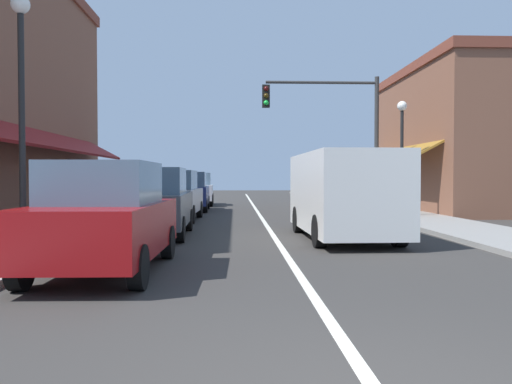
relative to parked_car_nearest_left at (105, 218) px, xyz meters
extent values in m
plane|color=#33302D|center=(3.07, 12.82, -0.88)|extent=(80.00, 80.00, 0.00)
cube|color=#A39E99|center=(-2.43, 12.82, -0.82)|extent=(2.60, 56.00, 0.12)
cube|color=gray|center=(8.57, 12.82, -0.82)|extent=(2.60, 56.00, 0.12)
cube|color=silver|center=(3.07, 12.82, -0.88)|extent=(0.14, 52.00, 0.01)
cube|color=slate|center=(-3.79, 6.82, 0.52)|extent=(0.08, 10.64, 1.80)
cube|color=maroon|center=(-3.18, 6.82, 1.72)|extent=(1.27, 11.76, 0.73)
cube|color=slate|center=(-3.79, 9.90, 4.78)|extent=(0.08, 1.10, 1.30)
cube|color=brown|center=(12.57, 14.82, 2.19)|extent=(5.38, 10.00, 6.14)
cube|color=brown|center=(12.57, 14.82, 5.46)|extent=(5.58, 10.20, 0.40)
cube|color=slate|center=(9.93, 14.82, 0.52)|extent=(0.08, 7.60, 1.80)
cube|color=olive|center=(9.32, 14.82, 1.72)|extent=(1.27, 8.40, 0.73)
cube|color=slate|center=(9.93, 12.62, 3.54)|extent=(0.08, 1.10, 1.30)
cube|color=slate|center=(9.93, 17.02, 3.54)|extent=(0.08, 1.10, 1.30)
cube|color=maroon|center=(0.00, 0.03, -0.17)|extent=(1.79, 4.13, 0.80)
cube|color=slate|center=(0.00, -0.07, 0.56)|extent=(1.55, 2.03, 0.66)
cylinder|color=black|center=(-0.77, 1.39, -0.57)|extent=(0.21, 0.62, 0.62)
cylinder|color=black|center=(0.81, 1.36, -0.57)|extent=(0.21, 0.62, 0.62)
cylinder|color=black|center=(-0.81, -1.31, -0.57)|extent=(0.21, 0.62, 0.62)
cylinder|color=black|center=(0.77, -1.34, -0.57)|extent=(0.21, 0.62, 0.62)
cube|color=#4C5156|center=(-0.02, 5.08, -0.17)|extent=(1.79, 4.13, 0.80)
cube|color=slate|center=(-0.02, 4.98, 0.56)|extent=(1.56, 2.03, 0.66)
cylinder|color=black|center=(-0.83, 6.42, -0.57)|extent=(0.21, 0.62, 0.62)
cylinder|color=black|center=(0.75, 6.45, -0.57)|extent=(0.21, 0.62, 0.62)
cylinder|color=black|center=(-0.78, 3.72, -0.57)|extent=(0.21, 0.62, 0.62)
cylinder|color=black|center=(0.80, 3.74, -0.57)|extent=(0.21, 0.62, 0.62)
cube|color=#B7BABF|center=(-0.11, 10.02, -0.17)|extent=(1.84, 4.15, 0.80)
cube|color=slate|center=(-0.11, 9.92, 0.56)|extent=(1.58, 2.04, 0.66)
cylinder|color=black|center=(-0.86, 11.39, -0.57)|extent=(0.22, 0.63, 0.62)
cylinder|color=black|center=(0.72, 11.35, -0.57)|extent=(0.22, 0.63, 0.62)
cylinder|color=black|center=(-0.94, 8.69, -0.57)|extent=(0.22, 0.63, 0.62)
cylinder|color=black|center=(0.64, 8.64, -0.57)|extent=(0.22, 0.63, 0.62)
cube|color=navy|center=(-0.03, 15.29, -0.17)|extent=(1.79, 4.13, 0.80)
cube|color=slate|center=(-0.03, 15.19, 0.56)|extent=(1.55, 2.03, 0.66)
cylinder|color=black|center=(-0.84, 16.63, -0.57)|extent=(0.21, 0.62, 0.62)
cylinder|color=black|center=(0.74, 16.65, -0.57)|extent=(0.21, 0.62, 0.62)
cylinder|color=black|center=(-0.80, 13.92, -0.57)|extent=(0.21, 0.62, 0.62)
cylinder|color=black|center=(0.79, 13.95, -0.57)|extent=(0.21, 0.62, 0.62)
cube|color=silver|center=(-0.01, 19.99, -0.17)|extent=(1.84, 4.15, 0.80)
cube|color=slate|center=(-0.01, 19.89, 0.56)|extent=(1.58, 2.04, 0.66)
cylinder|color=black|center=(-0.84, 21.32, -0.57)|extent=(0.22, 0.63, 0.62)
cylinder|color=black|center=(0.74, 21.36, -0.57)|extent=(0.22, 0.63, 0.62)
cylinder|color=black|center=(-0.77, 18.61, -0.57)|extent=(0.22, 0.63, 0.62)
cylinder|color=black|center=(0.81, 18.66, -0.57)|extent=(0.22, 0.63, 0.62)
cube|color=silver|center=(4.74, 4.32, 0.29)|extent=(2.08, 5.05, 1.90)
cube|color=slate|center=(4.69, 6.72, 0.72)|extent=(1.73, 0.31, 0.84)
cube|color=black|center=(4.68, 6.90, -0.40)|extent=(1.87, 0.24, 0.24)
cylinder|color=black|center=(3.82, 5.85, -0.52)|extent=(0.26, 0.73, 0.72)
cylinder|color=black|center=(5.59, 5.89, -0.52)|extent=(0.26, 0.73, 0.72)
cylinder|color=black|center=(3.90, 2.75, -0.52)|extent=(0.26, 0.73, 0.72)
cylinder|color=black|center=(5.66, 2.79, -0.52)|extent=(0.26, 0.73, 0.72)
cylinder|color=#333333|center=(7.87, 12.66, 1.94)|extent=(0.18, 0.18, 5.63)
cylinder|color=#333333|center=(5.60, 12.66, 4.51)|extent=(4.55, 0.12, 0.12)
cube|color=black|center=(3.32, 12.48, 3.91)|extent=(0.30, 0.24, 0.90)
sphere|color=#420F0F|center=(3.32, 12.35, 4.19)|extent=(0.20, 0.20, 0.20)
sphere|color=#3D2D0C|center=(3.32, 12.35, 3.91)|extent=(0.20, 0.20, 0.20)
sphere|color=green|center=(3.32, 12.35, 3.63)|extent=(0.20, 0.20, 0.20)
cylinder|color=black|center=(-2.04, 1.84, 1.45)|extent=(0.12, 0.12, 4.66)
sphere|color=white|center=(-2.04, 1.84, 3.96)|extent=(0.36, 0.36, 0.36)
cylinder|color=black|center=(8.21, 10.47, 1.10)|extent=(0.12, 0.12, 3.97)
sphere|color=white|center=(8.21, 10.47, 3.27)|extent=(0.36, 0.36, 0.36)
camera|label=1|loc=(2.07, -8.33, 0.64)|focal=36.28mm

